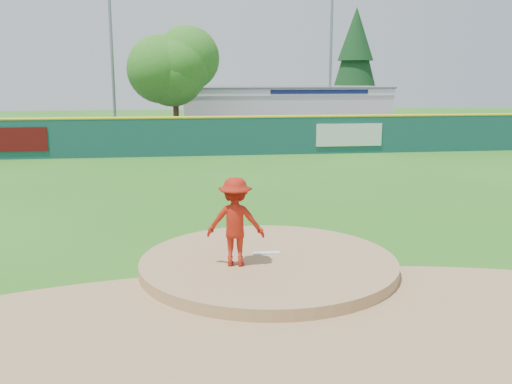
{
  "coord_description": "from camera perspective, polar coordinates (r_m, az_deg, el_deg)",
  "views": [
    {
      "loc": [
        -1.82,
        -11.57,
        4.09
      ],
      "look_at": [
        0.0,
        2.0,
        1.3
      ],
      "focal_mm": 40.0,
      "sensor_mm": 36.0,
      "label": 1
    }
  ],
  "objects": [
    {
      "name": "ground",
      "position": [
        12.4,
        1.24,
        -7.74
      ],
      "size": [
        120.0,
        120.0,
        0.0
      ],
      "primitive_type": "plane",
      "color": "#286B19",
      "rests_on": "ground"
    },
    {
      "name": "pitchers_mound",
      "position": [
        12.4,
        1.24,
        -7.74
      ],
      "size": [
        5.5,
        5.5,
        0.5
      ],
      "primitive_type": "cylinder",
      "color": "#9E774C",
      "rests_on": "ground"
    },
    {
      "name": "pitching_rubber",
      "position": [
        12.6,
        1.04,
        -6.13
      ],
      "size": [
        0.6,
        0.15,
        0.04
      ],
      "primitive_type": "cube",
      "color": "white",
      "rests_on": "pitchers_mound"
    },
    {
      "name": "infield_dirt_arc",
      "position": [
        9.67,
        4.07,
        -13.52
      ],
      "size": [
        15.4,
        15.4,
        0.01
      ],
      "primitive_type": "cylinder",
      "color": "#9E774C",
      "rests_on": "ground"
    },
    {
      "name": "parking_lot",
      "position": [
        38.82,
        -4.95,
        5.46
      ],
      "size": [
        44.0,
        16.0,
        0.02
      ],
      "primitive_type": "cube",
      "color": "#38383A",
      "rests_on": "ground"
    },
    {
      "name": "pitcher",
      "position": [
        11.67,
        -2.08,
        -2.99
      ],
      "size": [
        1.3,
        0.9,
        1.84
      ],
      "primitive_type": "imported",
      "rotation": [
        0.0,
        0.0,
        2.95
      ],
      "color": "#A41B0E",
      "rests_on": "pitchers_mound"
    },
    {
      "name": "van",
      "position": [
        34.44,
        -2.84,
        5.83
      ],
      "size": [
        4.98,
        2.85,
        1.31
      ],
      "primitive_type": "imported",
      "rotation": [
        0.0,
        0.0,
        1.72
      ],
      "color": "white",
      "rests_on": "parking_lot"
    },
    {
      "name": "pool_building_grp",
      "position": [
        44.32,
        2.55,
        8.39
      ],
      "size": [
        15.2,
        8.2,
        3.31
      ],
      "color": "silver",
      "rests_on": "ground"
    },
    {
      "name": "fence_banners",
      "position": [
        29.65,
        -7.02,
        5.46
      ],
      "size": [
        20.94,
        0.04,
        1.2
      ],
      "color": "#540C0C",
      "rests_on": "ground"
    },
    {
      "name": "outfield_fence",
      "position": [
        29.77,
        -4.13,
        5.72
      ],
      "size": [
        40.0,
        0.14,
        2.07
      ],
      "color": "#144240",
      "rests_on": "ground"
    },
    {
      "name": "deciduous_tree",
      "position": [
        36.57,
        -8.12,
        12.15
      ],
      "size": [
        5.6,
        5.6,
        7.36
      ],
      "color": "#382314",
      "rests_on": "ground"
    },
    {
      "name": "conifer_tree",
      "position": [
        49.84,
        9.91,
        13.04
      ],
      "size": [
        4.4,
        4.4,
        9.5
      ],
      "color": "#382314",
      "rests_on": "ground"
    },
    {
      "name": "light_pole_left",
      "position": [
        38.84,
        -14.26,
        14.08
      ],
      "size": [
        1.75,
        0.25,
        11.0
      ],
      "color": "gray",
      "rests_on": "ground"
    },
    {
      "name": "light_pole_right",
      "position": [
        42.01,
        7.48,
        13.42
      ],
      "size": [
        1.75,
        0.25,
        10.0
      ],
      "color": "gray",
      "rests_on": "ground"
    }
  ]
}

